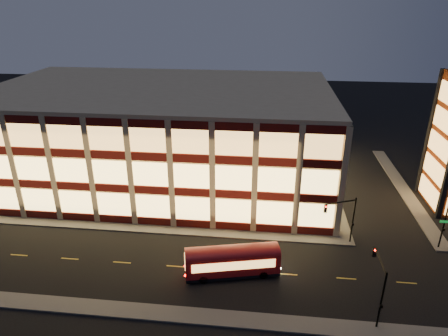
# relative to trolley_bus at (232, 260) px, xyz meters

# --- Properties ---
(ground) EXTENTS (200.00, 200.00, 0.00)m
(ground) POSITION_rel_trolley_bus_xyz_m (-10.18, 6.58, -1.82)
(ground) COLOR black
(ground) RESTS_ON ground
(sidewalk_office_south) EXTENTS (54.00, 2.00, 0.15)m
(sidewalk_office_south) POSITION_rel_trolley_bus_xyz_m (-13.18, 7.58, -1.75)
(sidewalk_office_south) COLOR #514F4C
(sidewalk_office_south) RESTS_ON ground
(sidewalk_office_east) EXTENTS (2.00, 30.00, 0.15)m
(sidewalk_office_east) POSITION_rel_trolley_bus_xyz_m (12.82, 23.58, -1.75)
(sidewalk_office_east) COLOR #514F4C
(sidewalk_office_east) RESTS_ON ground
(sidewalk_tower_west) EXTENTS (2.00, 30.00, 0.15)m
(sidewalk_tower_west) POSITION_rel_trolley_bus_xyz_m (23.82, 23.58, -1.75)
(sidewalk_tower_west) COLOR #514F4C
(sidewalk_tower_west) RESTS_ON ground
(sidewalk_near) EXTENTS (100.00, 2.00, 0.15)m
(sidewalk_near) POSITION_rel_trolley_bus_xyz_m (-10.18, -6.42, -1.75)
(sidewalk_near) COLOR #514F4C
(sidewalk_near) RESTS_ON ground
(office_building) EXTENTS (50.45, 30.45, 14.50)m
(office_building) POSITION_rel_trolley_bus_xyz_m (-13.10, 23.49, 5.43)
(office_building) COLOR tan
(office_building) RESTS_ON ground
(traffic_signal_far) EXTENTS (3.79, 1.87, 6.00)m
(traffic_signal_far) POSITION_rel_trolley_bus_xyz_m (12.03, 6.82, 2.29)
(traffic_signal_far) COLOR black
(traffic_signal_far) RESTS_ON ground
(traffic_signal_near) EXTENTS (0.32, 4.45, 6.00)m
(traffic_signal_near) POSITION_rel_trolley_bus_xyz_m (13.32, -4.45, 2.31)
(traffic_signal_near) COLOR black
(traffic_signal_near) RESTS_ON ground
(trolley_bus) EXTENTS (9.99, 4.60, 3.28)m
(trolley_bus) POSITION_rel_trolley_bus_xyz_m (0.00, 0.00, 0.00)
(trolley_bus) COLOR #99080B
(trolley_bus) RESTS_ON ground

